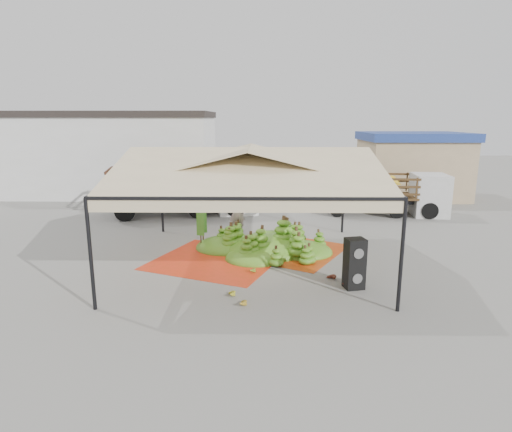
{
  "coord_description": "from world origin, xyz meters",
  "views": [
    {
      "loc": [
        0.42,
        -14.46,
        4.94
      ],
      "look_at": [
        0.2,
        1.5,
        1.3
      ],
      "focal_mm": 30.0,
      "sensor_mm": 36.0,
      "label": 1
    }
  ],
  "objects_px": {
    "speaker_stack": "(354,264)",
    "truck_left": "(190,184)",
    "vendor": "(237,213)",
    "truck_right": "(390,189)",
    "banana_heap": "(266,236)"
  },
  "relations": [
    {
      "from": "banana_heap",
      "to": "speaker_stack",
      "type": "xyz_separation_m",
      "value": [
        2.59,
        -3.66,
        0.18
      ]
    },
    {
      "from": "vendor",
      "to": "truck_right",
      "type": "height_order",
      "value": "truck_right"
    },
    {
      "from": "truck_left",
      "to": "truck_right",
      "type": "relative_size",
      "value": 1.22
    },
    {
      "from": "banana_heap",
      "to": "truck_left",
      "type": "xyz_separation_m",
      "value": [
        -3.93,
        6.53,
        1.0
      ]
    },
    {
      "from": "truck_left",
      "to": "truck_right",
      "type": "xyz_separation_m",
      "value": [
        10.48,
        0.02,
        -0.26
      ]
    },
    {
      "from": "banana_heap",
      "to": "truck_left",
      "type": "distance_m",
      "value": 7.69
    },
    {
      "from": "speaker_stack",
      "to": "truck_left",
      "type": "distance_m",
      "value": 12.13
    },
    {
      "from": "vendor",
      "to": "truck_left",
      "type": "bearing_deg",
      "value": -68.22
    },
    {
      "from": "banana_heap",
      "to": "speaker_stack",
      "type": "distance_m",
      "value": 4.49
    },
    {
      "from": "banana_heap",
      "to": "truck_left",
      "type": "bearing_deg",
      "value": 121.07
    },
    {
      "from": "speaker_stack",
      "to": "truck_right",
      "type": "height_order",
      "value": "truck_right"
    },
    {
      "from": "speaker_stack",
      "to": "vendor",
      "type": "height_order",
      "value": "vendor"
    },
    {
      "from": "speaker_stack",
      "to": "truck_left",
      "type": "bearing_deg",
      "value": 109.98
    },
    {
      "from": "speaker_stack",
      "to": "truck_left",
      "type": "xyz_separation_m",
      "value": [
        -6.52,
        10.19,
        0.82
      ]
    },
    {
      "from": "vendor",
      "to": "truck_left",
      "type": "height_order",
      "value": "truck_left"
    }
  ]
}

